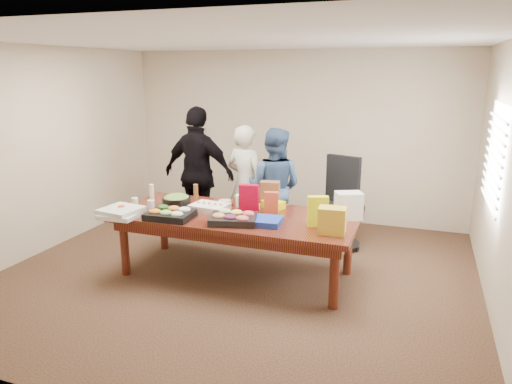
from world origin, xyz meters
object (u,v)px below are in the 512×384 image
at_px(conference_table, 236,245).
at_px(salad_bowl, 177,202).
at_px(sheet_cake, 210,207).
at_px(office_chair, 339,206).
at_px(person_center, 246,184).
at_px(person_right, 274,187).

distance_m(conference_table, salad_bowl, 0.94).
distance_m(sheet_cake, salad_bowl, 0.46).
bearing_deg(conference_table, office_chair, 53.11).
relative_size(conference_table, sheet_cake, 6.61).
bearing_deg(person_center, sheet_cake, 103.13).
bearing_deg(salad_bowl, sheet_cake, -3.54).
relative_size(office_chair, person_right, 0.73).
height_order(conference_table, salad_bowl, salad_bowl).
height_order(conference_table, sheet_cake, sheet_cake).
distance_m(office_chair, person_center, 1.34).
xyz_separation_m(person_right, salad_bowl, (-0.93, -1.05, -0.01)).
bearing_deg(conference_table, person_center, 105.60).
bearing_deg(office_chair, person_center, -155.40).
bearing_deg(salad_bowl, person_center, 65.46).
distance_m(person_right, sheet_cake, 1.18).
distance_m(conference_table, person_center, 1.30).
bearing_deg(sheet_cake, office_chair, 49.11).
xyz_separation_m(conference_table, sheet_cake, (-0.36, 0.05, 0.41)).
relative_size(sheet_cake, salad_bowl, 1.19).
bearing_deg(sheet_cake, person_center, 94.22).
bearing_deg(office_chair, salad_bowl, -127.10).
relative_size(office_chair, person_center, 0.72).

